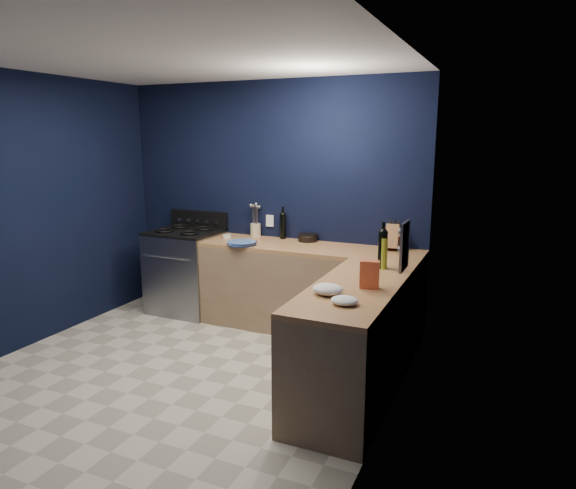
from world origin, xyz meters
The scene contains 28 objects.
floor centered at (0.00, 0.00, -0.01)m, with size 3.50×3.50×0.02m, color #BAB5A2.
ceiling centered at (0.00, 0.00, 2.61)m, with size 3.50×3.50×0.02m, color silver.
wall_back centered at (0.00, 1.76, 1.30)m, with size 3.50×0.02×2.60m, color black.
wall_right centered at (1.76, 0.00, 1.30)m, with size 0.02×3.50×2.60m, color black.
wall_left centered at (-1.76, 0.00, 1.30)m, with size 0.02×3.50×2.60m, color black.
cab_back centered at (0.60, 1.44, 0.43)m, with size 2.30×0.63×0.86m, color #8A7054.
top_back centered at (0.60, 1.44, 0.88)m, with size 2.30×0.63×0.04m, color brown.
cab_right centered at (1.44, 0.29, 0.43)m, with size 0.63×1.67×0.86m, color #8A7054.
top_right centered at (1.44, 0.29, 0.88)m, with size 0.63×1.67×0.04m, color brown.
gas_range centered at (-0.93, 1.42, 0.46)m, with size 0.76×0.66×0.92m, color gray.
oven_door centered at (-0.93, 1.10, 0.45)m, with size 0.59×0.02×0.42m, color black.
cooktop centered at (-0.93, 1.42, 0.94)m, with size 0.76×0.66×0.03m, color black.
backguard centered at (-0.93, 1.72, 1.04)m, with size 0.76×0.06×0.20m, color black.
spice_panel centered at (1.74, 0.55, 1.18)m, with size 0.02×0.28×0.38m, color gray.
wall_outlet centered at (0.00, 1.74, 1.08)m, with size 0.09×0.02×0.13m, color white.
plate_stack centered at (-0.07, 1.22, 0.92)m, with size 0.30×0.30×0.04m, color teal.
ramekin centered at (-0.41, 1.49, 0.92)m, with size 0.09×0.09×0.04m, color white.
utensil_crock centered at (-0.16, 1.69, 0.97)m, with size 0.12×0.12×0.14m, color beige.
wine_bottle_back centered at (0.18, 1.69, 1.04)m, with size 0.07×0.07×0.27m, color black.
lemon_basket centered at (0.48, 1.68, 0.94)m, with size 0.21×0.21×0.08m, color black.
knife_block centered at (1.41, 1.66, 1.02)m, with size 0.13×0.22×0.24m, color brown.
wine_bottle_right centered at (1.49, 0.86, 1.06)m, with size 0.08×0.08×0.32m, color black.
oil_bottle centered at (1.50, 0.85, 1.03)m, with size 0.06×0.06×0.27m, color #8C9F21.
spice_jar_near centered at (1.47, 0.54, 0.95)m, with size 0.05×0.05×0.10m, color olive.
spice_jar_far centered at (1.46, 0.58, 0.94)m, with size 0.04×0.04×0.08m, color olive.
crouton_bag centered at (1.55, 0.25, 1.00)m, with size 0.14×0.07×0.21m, color #B40826.
towel_front centered at (1.31, -0.02, 0.94)m, with size 0.22×0.19×0.08m, color white.
towel_end centered at (1.49, -0.18, 0.93)m, with size 0.19×0.17×0.06m, color white.
Camera 1 is at (2.47, -3.32, 2.01)m, focal length 31.81 mm.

